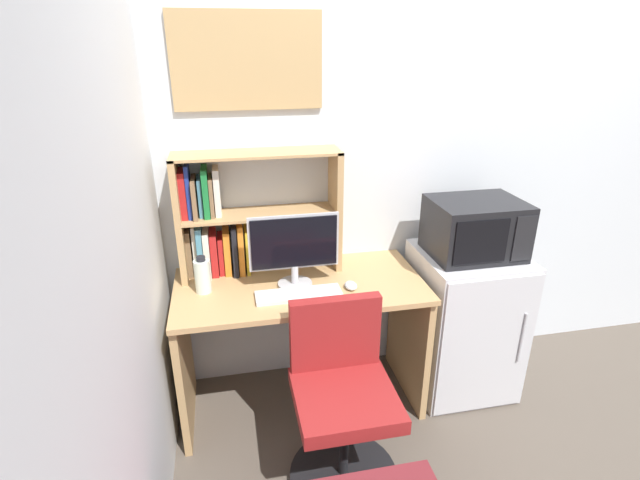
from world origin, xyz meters
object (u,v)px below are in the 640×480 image
Objects in this scene: keyboard at (299,294)px; water_bottle at (203,276)px; desk_chair at (342,406)px; wall_corkboard at (247,61)px; mini_fridge at (463,321)px; computer_mouse at (351,286)px; microwave at (475,228)px; monitor at (294,247)px; hutch_bookshelf at (233,218)px.

water_bottle is (-0.46, 0.14, 0.08)m from keyboard.
desk_chair is (0.13, -0.38, -0.39)m from keyboard.
water_bottle reaches higher than desk_chair.
water_bottle is 0.92m from desk_chair.
mini_fridge is at bearing -15.45° from wall_corkboard.
wall_corkboard is (-0.43, 0.41, 1.06)m from computer_mouse.
keyboard is at bearing -17.52° from water_bottle.
mini_fridge is 0.58m from microwave.
keyboard is 0.58× the size of wall_corkboard.
wall_corkboard reaches higher than mini_fridge.
microwave reaches higher than keyboard.
monitor is 0.79m from desk_chair.
monitor reaches higher than keyboard.
monitor is 1.13m from mini_fridge.
computer_mouse is 0.10× the size of mini_fridge.
wall_corkboard reaches higher than microwave.
water_bottle is at bearing 178.97° from mini_fridge.
water_bottle is 0.23× the size of mini_fridge.
computer_mouse is at bearing 70.75° from desk_chair.
hutch_bookshelf reaches higher than water_bottle.
water_bottle is 0.22× the size of desk_chair.
water_bottle is at bearing 138.21° from desk_chair.
microwave is at bearing -10.01° from hutch_bookshelf.
hutch_bookshelf reaches higher than microwave.
microwave is at bearing 7.07° from keyboard.
wall_corkboard is at bearing 136.82° from computer_mouse.
water_bottle is at bearing 179.08° from microwave.
wall_corkboard is (0.30, 0.29, 0.99)m from water_bottle.
mini_fridge is at bearing -10.14° from hutch_bookshelf.
desk_chair is (-0.85, -0.50, -0.04)m from mini_fridge.
keyboard is at bearing -173.10° from mini_fridge.
microwave is at bearing -15.31° from wall_corkboard.
mini_fridge is (1.27, -0.23, -0.65)m from hutch_bookshelf.
desk_chair is at bearing -71.13° from keyboard.
microwave is (0.98, 0.12, 0.23)m from keyboard.
water_bottle reaches higher than mini_fridge.
hutch_bookshelf reaches higher than mini_fridge.
wall_corkboard is at bearing 109.68° from desk_chair.
microwave reaches higher than mini_fridge.
hutch_bookshelf is at bearing 169.99° from microwave.
microwave is at bearing 30.61° from desk_chair.
desk_chair is at bearing -70.32° from wall_corkboard.
water_bottle is at bearing 162.48° from keyboard.
keyboard is 0.56m from desk_chair.
wall_corkboard is at bearing 164.55° from mini_fridge.
microwave reaches higher than computer_mouse.
hutch_bookshelf is 1.08m from desk_chair.
mini_fridge is 0.98× the size of desk_chair.
hutch_bookshelf is 0.34m from water_bottle.
mini_fridge is at bearing -1.03° from water_bottle.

